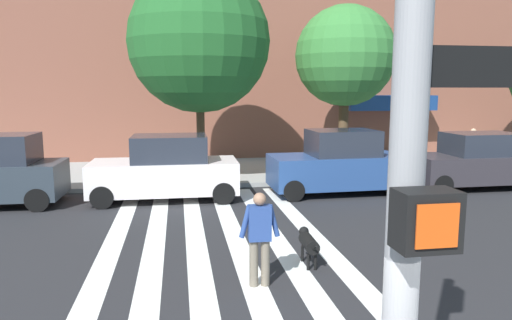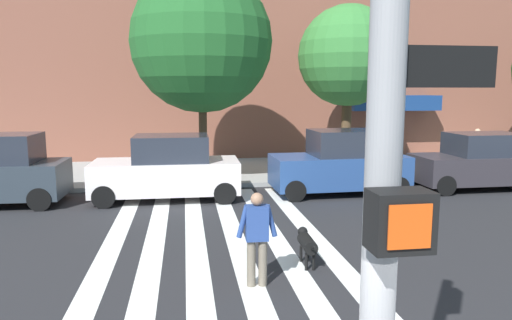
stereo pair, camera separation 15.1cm
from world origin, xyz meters
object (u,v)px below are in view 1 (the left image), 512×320
Objects in this scene: traffic_light_pole at (420,50)px; pedestrian_dog_walker at (260,234)px; parked_car_third_in_line at (338,164)px; parked_car_behind_first at (166,170)px; dog_on_leash at (308,242)px; street_tree_middle at (345,57)px; pedestrian_bystander at (472,146)px; parked_car_fourth_in_line at (477,162)px; street_tree_nearest at (199,42)px.

traffic_light_pole is 6.05m from pedestrian_dog_walker.
parked_car_third_in_line is (3.99, 12.28, -2.55)m from traffic_light_pole.
parked_car_behind_first is at bearing -179.98° from parked_car_third_in_line.
parked_car_third_in_line is 6.58m from dog_on_leash.
parked_car_behind_first is 5.50m from parked_car_third_in_line.
pedestrian_bystander is (5.50, -0.29, -3.56)m from street_tree_middle.
parked_car_fourth_in_line is 11.10m from pedestrian_dog_walker.
street_tree_middle reaches higher than parked_car_fourth_in_line.
street_tree_nearest reaches higher than parked_car_behind_first.
parked_car_behind_first reaches higher than parked_car_fourth_in_line.
dog_on_leash is at bearing 36.98° from pedestrian_dog_walker.
parked_car_fourth_in_line is (4.99, -0.00, -0.05)m from parked_car_third_in_line.
dog_on_leash is at bearing -136.57° from pedestrian_bystander.
traffic_light_pole is 0.80× the size of street_tree_nearest.
dog_on_leash is (-2.69, -5.99, -0.52)m from parked_car_third_in_line.
street_tree_middle is at bearing 71.07° from traffic_light_pole.
traffic_light_pole reaches higher than pedestrian_dog_walker.
pedestrian_bystander is (6.88, 3.07, 0.11)m from parked_car_third_in_line.
street_tree_middle is 3.94× the size of pedestrian_bystander.
pedestrian_bystander reaches higher than pedestrian_dog_walker.
parked_car_behind_first reaches higher than dog_on_leash.
traffic_light_pole is at bearing -101.70° from dog_on_leash.
street_tree_nearest is at bearing 93.39° from pedestrian_dog_walker.
parked_car_third_in_line reaches higher than pedestrian_dog_walker.
pedestrian_dog_walker reaches higher than dog_on_leash.
pedestrian_dog_walker is at bearing -119.04° from parked_car_third_in_line.
street_tree_nearest is (1.18, 2.21, 4.05)m from parked_car_behind_first.
traffic_light_pole is at bearing -88.70° from street_tree_nearest.
parked_car_third_in_line reaches higher than parked_car_fourth_in_line.
street_tree_middle is at bearing 11.47° from street_tree_nearest.
parked_car_third_in_line is at bearing 60.96° from pedestrian_dog_walker.
street_tree_middle reaches higher than parked_car_third_in_line.
parked_car_third_in_line is at bearing 0.02° from parked_car_behind_first.
traffic_light_pole reaches higher than parked_car_fourth_in_line.
street_tree_nearest is at bearing 101.25° from dog_on_leash.
pedestrian_bystander is at bearing 58.34° from parked_car_fourth_in_line.
street_tree_nearest reaches higher than pedestrian_dog_walker.
parked_car_fourth_in_line is (10.48, 0.00, -0.02)m from parked_car_behind_first.
dog_on_leash is at bearing -113.49° from street_tree_middle.
parked_car_third_in_line is at bearing -27.13° from street_tree_nearest.
parked_car_third_in_line is at bearing 179.99° from parked_car_fourth_in_line.
parked_car_third_in_line is at bearing -112.26° from street_tree_middle.
pedestrian_bystander is at bearing 43.43° from dog_on_leash.
traffic_light_pole is at bearing -92.16° from pedestrian_dog_walker.
parked_car_behind_first is 0.69× the size of street_tree_middle.
street_tree_middle reaches higher than parked_car_behind_first.
parked_car_fourth_in_line reaches higher than pedestrian_dog_walker.
parked_car_behind_first is at bearing 97.01° from traffic_light_pole.
parked_car_fourth_in_line is 4.14× the size of dog_on_leash.
parked_car_fourth_in_line reaches higher than pedestrian_bystander.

